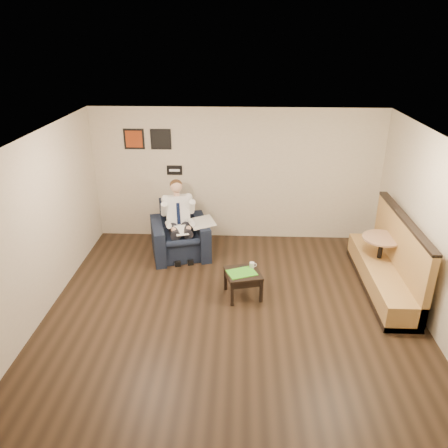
{
  "coord_description": "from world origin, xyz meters",
  "views": [
    {
      "loc": [
        0.11,
        -5.75,
        4.19
      ],
      "look_at": [
        -0.19,
        1.2,
        1.08
      ],
      "focal_mm": 35.0,
      "sensor_mm": 36.0,
      "label": 1
    }
  ],
  "objects_px": {
    "armchair": "(180,231)",
    "side_table": "(243,284)",
    "smartphone": "(244,267)",
    "cafe_table": "(379,259)",
    "green_folder": "(242,273)",
    "seated_man": "(180,224)",
    "coffee_mug": "(252,265)",
    "banquette": "(385,255)"
  },
  "relations": [
    {
      "from": "armchair",
      "to": "coffee_mug",
      "type": "xyz_separation_m",
      "value": [
        1.42,
        -1.3,
        -0.02
      ]
    },
    {
      "from": "seated_man",
      "to": "cafe_table",
      "type": "distance_m",
      "value": 3.75
    },
    {
      "from": "banquette",
      "to": "armchair",
      "type": "bearing_deg",
      "value": 163.23
    },
    {
      "from": "side_table",
      "to": "coffee_mug",
      "type": "relative_size",
      "value": 5.79
    },
    {
      "from": "cafe_table",
      "to": "armchair",
      "type": "bearing_deg",
      "value": 167.48
    },
    {
      "from": "side_table",
      "to": "smartphone",
      "type": "distance_m",
      "value": 0.29
    },
    {
      "from": "banquette",
      "to": "seated_man",
      "type": "bearing_deg",
      "value": 164.99
    },
    {
      "from": "armchair",
      "to": "side_table",
      "type": "distance_m",
      "value": 1.96
    },
    {
      "from": "seated_man",
      "to": "coffee_mug",
      "type": "distance_m",
      "value": 1.82
    },
    {
      "from": "seated_man",
      "to": "banquette",
      "type": "relative_size",
      "value": 0.56
    },
    {
      "from": "coffee_mug",
      "to": "side_table",
      "type": "bearing_deg",
      "value": -131.89
    },
    {
      "from": "seated_man",
      "to": "green_folder",
      "type": "relative_size",
      "value": 3.12
    },
    {
      "from": "green_folder",
      "to": "banquette",
      "type": "relative_size",
      "value": 0.18
    },
    {
      "from": "cafe_table",
      "to": "side_table",
      "type": "bearing_deg",
      "value": -165.21
    },
    {
      "from": "coffee_mug",
      "to": "green_folder",
      "type": "bearing_deg",
      "value": -131.89
    },
    {
      "from": "cafe_table",
      "to": "green_folder",
      "type": "bearing_deg",
      "value": -164.76
    },
    {
      "from": "green_folder",
      "to": "coffee_mug",
      "type": "height_order",
      "value": "coffee_mug"
    },
    {
      "from": "green_folder",
      "to": "cafe_table",
      "type": "xyz_separation_m",
      "value": [
        2.46,
        0.67,
        -0.04
      ]
    },
    {
      "from": "green_folder",
      "to": "coffee_mug",
      "type": "xyz_separation_m",
      "value": [
        0.17,
        0.19,
        0.04
      ]
    },
    {
      "from": "side_table",
      "to": "green_folder",
      "type": "distance_m",
      "value": 0.24
    },
    {
      "from": "side_table",
      "to": "coffee_mug",
      "type": "distance_m",
      "value": 0.36
    },
    {
      "from": "side_table",
      "to": "green_folder",
      "type": "relative_size",
      "value": 1.22
    },
    {
      "from": "seated_man",
      "to": "side_table",
      "type": "distance_m",
      "value": 1.88
    },
    {
      "from": "coffee_mug",
      "to": "cafe_table",
      "type": "height_order",
      "value": "cafe_table"
    },
    {
      "from": "seated_man",
      "to": "green_folder",
      "type": "distance_m",
      "value": 1.84
    },
    {
      "from": "armchair",
      "to": "green_folder",
      "type": "height_order",
      "value": "armchair"
    },
    {
      "from": "seated_man",
      "to": "smartphone",
      "type": "height_order",
      "value": "seated_man"
    },
    {
      "from": "armchair",
      "to": "green_folder",
      "type": "relative_size",
      "value": 2.35
    },
    {
      "from": "coffee_mug",
      "to": "seated_man",
      "type": "bearing_deg",
      "value": 139.72
    },
    {
      "from": "armchair",
      "to": "side_table",
      "type": "bearing_deg",
      "value": -64.4
    },
    {
      "from": "side_table",
      "to": "cafe_table",
      "type": "distance_m",
      "value": 2.53
    },
    {
      "from": "side_table",
      "to": "green_folder",
      "type": "height_order",
      "value": "green_folder"
    },
    {
      "from": "armchair",
      "to": "smartphone",
      "type": "height_order",
      "value": "armchair"
    },
    {
      "from": "seated_man",
      "to": "cafe_table",
      "type": "relative_size",
      "value": 1.69
    },
    {
      "from": "green_folder",
      "to": "smartphone",
      "type": "height_order",
      "value": "green_folder"
    },
    {
      "from": "armchair",
      "to": "side_table",
      "type": "xyz_separation_m",
      "value": [
        1.27,
        -1.47,
        -0.29
      ]
    },
    {
      "from": "smartphone",
      "to": "armchair",
      "type": "bearing_deg",
      "value": 130.2
    },
    {
      "from": "seated_man",
      "to": "side_table",
      "type": "relative_size",
      "value": 2.56
    },
    {
      "from": "banquette",
      "to": "coffee_mug",
      "type": "bearing_deg",
      "value": -175.28
    },
    {
      "from": "side_table",
      "to": "smartphone",
      "type": "xyz_separation_m",
      "value": [
        0.01,
        0.17,
        0.23
      ]
    },
    {
      "from": "armchair",
      "to": "green_folder",
      "type": "xyz_separation_m",
      "value": [
        1.25,
        -1.5,
        -0.06
      ]
    },
    {
      "from": "coffee_mug",
      "to": "smartphone",
      "type": "xyz_separation_m",
      "value": [
        -0.14,
        0.01,
        -0.04
      ]
    }
  ]
}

